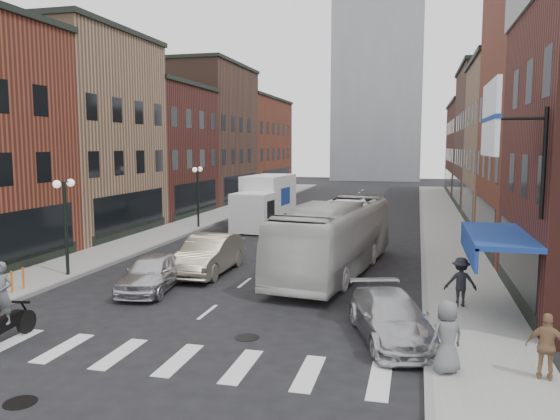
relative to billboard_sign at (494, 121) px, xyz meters
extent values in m
plane|color=black|center=(-8.59, -0.50, -6.13)|extent=(160.00, 160.00, 0.00)
cube|color=gray|center=(-17.09, 21.50, -6.06)|extent=(3.00, 74.00, 0.15)
cube|color=gray|center=(-0.09, 21.50, -6.06)|extent=(3.00, 74.00, 0.15)
cube|color=gray|center=(-15.59, 21.50, -6.13)|extent=(0.20, 74.00, 0.16)
cube|color=gray|center=(-1.59, 21.50, -6.13)|extent=(0.20, 74.00, 0.16)
cube|color=silver|center=(-8.59, -3.50, -6.13)|extent=(12.00, 2.20, 0.01)
cube|color=black|center=(-18.61, 4.00, -4.53)|extent=(0.08, 7.20, 2.20)
cube|color=#8D6A4E|center=(-23.59, 13.50, -0.13)|extent=(10.00, 10.00, 12.00)
cube|color=black|center=(-18.61, 13.50, -4.53)|extent=(0.08, 8.00, 2.20)
cube|color=black|center=(-23.59, 13.50, 6.02)|extent=(10.30, 10.20, 0.30)
cube|color=#4B201A|center=(-23.59, 23.50, -1.13)|extent=(10.00, 10.00, 10.00)
cube|color=black|center=(-18.61, 23.50, -4.53)|extent=(0.08, 8.00, 2.20)
cube|color=black|center=(-23.59, 23.50, 4.02)|extent=(10.30, 10.20, 0.30)
cube|color=#4A3025|center=(-23.59, 34.50, 0.37)|extent=(10.00, 12.00, 13.00)
cube|color=black|center=(-18.61, 34.50, -4.53)|extent=(0.08, 9.60, 2.20)
cube|color=black|center=(-23.59, 34.50, 7.02)|extent=(10.30, 12.20, 0.30)
cube|color=brown|center=(-23.59, 48.50, -0.63)|extent=(10.00, 16.00, 11.00)
cube|color=black|center=(-18.61, 48.50, -4.53)|extent=(0.08, 12.80, 2.20)
cube|color=black|center=(-23.59, 48.50, 5.02)|extent=(10.30, 16.20, 0.30)
cube|color=black|center=(1.43, 4.00, -4.53)|extent=(0.08, 7.20, 2.20)
cube|color=black|center=(1.43, 13.50, -4.53)|extent=(0.08, 8.00, 2.20)
cube|color=#8D6A4E|center=(6.41, 23.50, -0.63)|extent=(10.00, 10.00, 11.00)
cube|color=black|center=(1.43, 23.50, -4.53)|extent=(0.08, 8.00, 2.20)
cube|color=black|center=(6.41, 23.50, 5.02)|extent=(10.30, 10.20, 0.30)
cube|color=#4A3025|center=(6.41, 34.50, -0.13)|extent=(10.00, 12.00, 12.00)
cube|color=black|center=(1.43, 34.50, -4.53)|extent=(0.08, 9.60, 2.20)
cube|color=black|center=(6.41, 34.50, 6.02)|extent=(10.30, 12.20, 0.30)
cube|color=#4B201A|center=(6.41, 48.50, -1.13)|extent=(10.00, 16.00, 10.00)
cube|color=black|center=(1.43, 48.50, -4.53)|extent=(0.08, 12.80, 2.20)
cube|color=black|center=(6.41, 48.50, 4.02)|extent=(10.30, 16.20, 0.30)
cube|color=navy|center=(0.51, 2.00, -3.43)|extent=(1.80, 5.00, 0.15)
cube|color=navy|center=(-0.34, 2.00, -3.78)|extent=(0.10, 5.00, 0.70)
cylinder|color=black|center=(1.31, 0.00, -1.13)|extent=(0.12, 0.12, 3.00)
cylinder|color=black|center=(0.61, 0.00, 0.07)|extent=(1.40, 0.08, 0.08)
cube|color=silver|center=(-0.09, 0.00, 0.07)|extent=(0.12, 3.00, 2.00)
cube|color=#9399A0|center=(-8.59, 77.50, 18.87)|extent=(14.00, 14.00, 50.00)
cylinder|color=black|center=(-15.99, 3.50, -4.13)|extent=(0.14, 0.14, 4.00)
cylinder|color=black|center=(-15.99, 3.50, -2.13)|extent=(0.06, 0.90, 0.06)
sphere|color=white|center=(-15.99, 3.05, -2.18)|extent=(0.32, 0.32, 0.32)
sphere|color=white|center=(-15.99, 3.95, -2.18)|extent=(0.32, 0.32, 0.32)
cylinder|color=black|center=(-15.99, 17.50, -4.13)|extent=(0.14, 0.14, 4.00)
cylinder|color=black|center=(-15.99, 17.50, -2.13)|extent=(0.06, 0.90, 0.06)
sphere|color=white|center=(-15.99, 17.05, -2.18)|extent=(0.32, 0.32, 0.32)
sphere|color=white|center=(-15.99, 17.95, -2.18)|extent=(0.32, 0.32, 0.32)
cylinder|color=#D8590C|center=(-16.19, 0.50, -5.58)|extent=(0.08, 0.08, 0.80)
cylinder|color=#D8590C|center=(-16.19, 1.10, -5.58)|extent=(0.08, 0.08, 0.80)
cube|color=white|center=(-11.95, 16.79, -4.82)|extent=(2.52, 2.70, 2.44)
cube|color=black|center=(-11.95, 16.79, -4.57)|extent=(2.47, 1.53, 1.07)
cube|color=white|center=(-11.95, 20.49, -4.09)|extent=(2.80, 5.23, 2.83)
cube|color=navy|center=(-11.95, 20.49, -4.09)|extent=(2.61, 2.12, 1.17)
cube|color=black|center=(-11.95, 20.30, -5.69)|extent=(2.60, 6.47, 0.34)
cylinder|color=black|center=(-13.07, 16.99, -5.69)|extent=(0.27, 0.88, 0.88)
cylinder|color=black|center=(-10.83, 16.99, -5.69)|extent=(0.27, 0.88, 0.88)
cylinder|color=black|center=(-13.07, 20.30, -5.69)|extent=(0.27, 0.88, 0.88)
cylinder|color=black|center=(-10.83, 20.30, -5.69)|extent=(0.27, 0.88, 0.88)
cylinder|color=black|center=(-13.07, 22.25, -5.69)|extent=(0.27, 0.88, 0.88)
cylinder|color=black|center=(-10.83, 22.25, -5.69)|extent=(0.27, 0.88, 0.88)
cylinder|color=black|center=(-12.98, -2.70, -5.79)|extent=(0.15, 0.69, 0.69)
cube|color=black|center=(-12.98, -3.49, -5.56)|extent=(0.43, 1.28, 0.37)
cube|color=black|center=(-12.98, -2.91, -5.14)|extent=(0.58, 0.14, 0.06)
imported|color=#5A5D62|center=(-12.98, -3.60, -4.69)|extent=(0.68, 0.50, 1.73)
imported|color=silver|center=(-5.34, 7.22, -4.59)|extent=(4.04, 11.33, 3.09)
imported|color=silver|center=(-11.62, 2.50, -5.42)|extent=(2.19, 4.36, 1.42)
imported|color=#B5A993|center=(-10.59, 5.73, -5.31)|extent=(1.77, 5.02, 1.65)
imported|color=#B7B8BC|center=(-2.57, -0.68, -5.48)|extent=(3.12, 4.86, 1.31)
imported|color=black|center=(-0.47, 2.78, -5.16)|extent=(1.11, 0.63, 1.64)
imported|color=#916B49|center=(1.01, -2.81, -5.21)|extent=(0.97, 0.61, 1.55)
imported|color=slate|center=(-1.19, -2.97, -5.11)|extent=(1.02, 0.93, 1.74)
camera|label=1|loc=(-1.97, -15.91, -0.67)|focal=35.00mm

